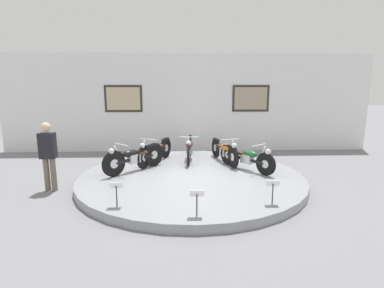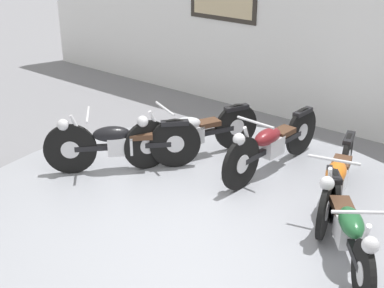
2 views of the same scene
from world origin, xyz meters
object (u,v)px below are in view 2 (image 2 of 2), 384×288
(motorcycle_silver, at_px, (191,132))
(motorcycle_green, at_px, (348,227))
(motorcycle_maroon, at_px, (272,143))
(motorcycle_orange, at_px, (337,178))
(motorcycle_black, at_px, (120,142))

(motorcycle_silver, height_order, motorcycle_green, motorcycle_silver)
(motorcycle_maroon, bearing_deg, motorcycle_orange, -18.25)
(motorcycle_silver, bearing_deg, motorcycle_maroon, 18.05)
(motorcycle_orange, xyz_separation_m, motorcycle_green, (0.50, -0.85, -0.01))
(motorcycle_orange, bearing_deg, motorcycle_maroon, 161.75)
(motorcycle_silver, bearing_deg, motorcycle_orange, -0.11)
(motorcycle_black, relative_size, motorcycle_silver, 0.81)
(motorcycle_silver, height_order, motorcycle_orange, motorcycle_silver)
(motorcycle_maroon, xyz_separation_m, motorcycle_green, (1.56, -1.20, -0.03))
(motorcycle_black, relative_size, motorcycle_maroon, 0.74)
(motorcycle_black, distance_m, motorcycle_silver, 0.98)
(motorcycle_maroon, relative_size, motorcycle_orange, 1.05)
(motorcycle_silver, xyz_separation_m, motorcycle_orange, (2.11, -0.00, -0.01))
(motorcycle_orange, distance_m, motorcycle_green, 0.99)
(motorcycle_black, bearing_deg, motorcycle_silver, 59.50)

